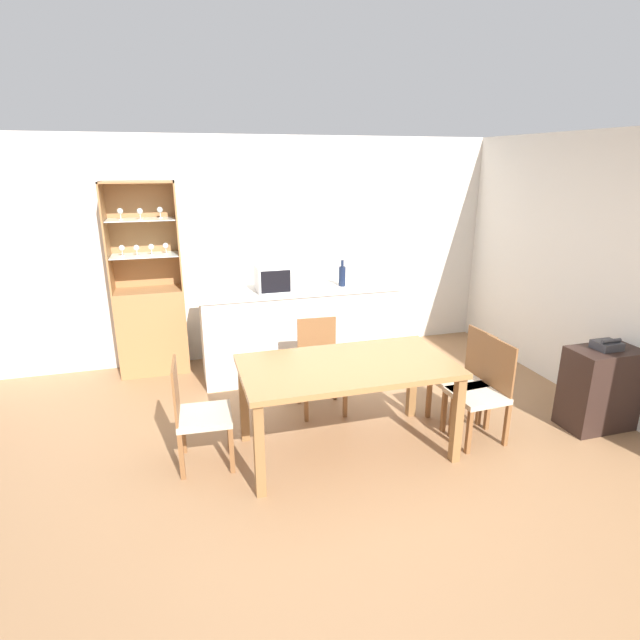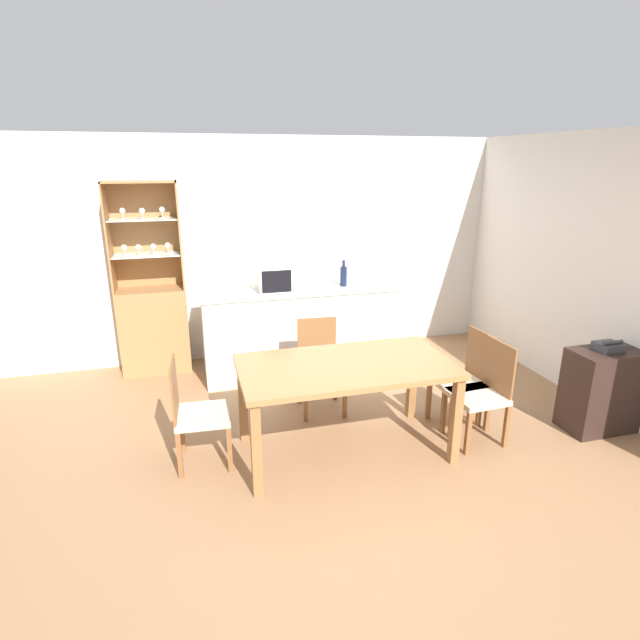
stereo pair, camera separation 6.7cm
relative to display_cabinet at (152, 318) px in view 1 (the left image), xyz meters
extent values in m
plane|color=#936B47|center=(1.55, -2.41, -0.62)|extent=(18.00, 18.00, 0.00)
cube|color=silver|center=(1.55, 0.22, 0.65)|extent=(6.80, 0.06, 2.55)
cube|color=silver|center=(4.13, -2.11, 0.65)|extent=(0.06, 4.60, 2.55)
cube|color=silver|center=(1.57, -0.49, -0.15)|extent=(2.13, 0.56, 0.94)
cube|color=beige|center=(1.57, -0.49, 0.33)|extent=(2.16, 0.59, 0.03)
cube|color=#A37042|center=(0.00, -0.01, -0.15)|extent=(0.73, 0.40, 0.95)
cube|color=#A37042|center=(0.00, 0.18, 0.89)|extent=(0.73, 0.02, 1.13)
cube|color=#A37042|center=(-0.36, -0.01, 0.89)|extent=(0.02, 0.40, 1.13)
cube|color=#A37042|center=(0.36, -0.01, 0.89)|extent=(0.02, 0.40, 1.13)
cube|color=#A37042|center=(0.00, -0.01, 1.45)|extent=(0.73, 0.40, 0.02)
cube|color=silver|center=(0.00, -0.01, 0.70)|extent=(0.68, 0.35, 0.01)
cube|color=silver|center=(0.00, -0.01, 1.07)|extent=(0.68, 0.35, 0.01)
cylinder|color=silver|center=(-0.22, -0.02, 0.71)|extent=(0.04, 0.04, 0.01)
cylinder|color=silver|center=(-0.22, -0.02, 0.74)|extent=(0.01, 0.01, 0.06)
sphere|color=silver|center=(-0.22, -0.02, 0.79)|extent=(0.06, 0.06, 0.06)
cylinder|color=silver|center=(-0.19, 0.00, 1.08)|extent=(0.04, 0.04, 0.01)
cylinder|color=silver|center=(-0.19, 0.00, 1.11)|extent=(0.01, 0.01, 0.06)
sphere|color=silver|center=(-0.19, 0.00, 1.16)|extent=(0.06, 0.06, 0.06)
cylinder|color=silver|center=(-0.07, -0.05, 0.71)|extent=(0.04, 0.04, 0.01)
cylinder|color=silver|center=(-0.07, -0.05, 0.74)|extent=(0.01, 0.01, 0.06)
sphere|color=silver|center=(-0.07, -0.05, 0.79)|extent=(0.06, 0.06, 0.06)
cylinder|color=silver|center=(0.00, -0.05, 1.08)|extent=(0.04, 0.04, 0.01)
cylinder|color=silver|center=(0.00, -0.05, 1.11)|extent=(0.01, 0.01, 0.06)
sphere|color=silver|center=(0.00, -0.05, 1.16)|extent=(0.06, 0.06, 0.06)
cylinder|color=silver|center=(0.07, -0.03, 0.71)|extent=(0.04, 0.04, 0.01)
cylinder|color=silver|center=(0.07, -0.03, 0.74)|extent=(0.01, 0.01, 0.06)
sphere|color=silver|center=(0.07, -0.03, 0.79)|extent=(0.06, 0.06, 0.06)
cylinder|color=silver|center=(0.19, 0.04, 1.08)|extent=(0.04, 0.04, 0.01)
cylinder|color=silver|center=(0.19, 0.04, 1.11)|extent=(0.01, 0.01, 0.06)
sphere|color=silver|center=(0.19, 0.04, 1.16)|extent=(0.06, 0.06, 0.06)
cylinder|color=silver|center=(0.22, 0.00, 0.71)|extent=(0.04, 0.04, 0.01)
cylinder|color=silver|center=(0.22, 0.00, 0.74)|extent=(0.01, 0.01, 0.06)
sphere|color=silver|center=(0.22, 0.00, 0.79)|extent=(0.06, 0.06, 0.06)
cube|color=olive|center=(1.53, -2.16, 0.12)|extent=(1.67, 0.90, 0.04)
cube|color=olive|center=(0.76, -2.55, -0.26)|extent=(0.07, 0.07, 0.72)
cube|color=olive|center=(2.30, -2.55, -0.26)|extent=(0.07, 0.07, 0.72)
cube|color=olive|center=(0.76, -1.77, -0.26)|extent=(0.07, 0.07, 0.72)
cube|color=olive|center=(2.30, -1.77, -0.26)|extent=(0.07, 0.07, 0.72)
cube|color=#C1B299|center=(0.43, -2.02, -0.22)|extent=(0.43, 0.43, 0.05)
cube|color=brown|center=(0.23, -2.01, 0.02)|extent=(0.04, 0.37, 0.44)
cube|color=brown|center=(0.62, -1.85, -0.43)|extent=(0.04, 0.04, 0.38)
cube|color=brown|center=(0.60, -2.22, -0.43)|extent=(0.04, 0.04, 0.38)
cube|color=brown|center=(0.25, -1.83, -0.43)|extent=(0.04, 0.04, 0.38)
cube|color=brown|center=(0.23, -2.20, -0.43)|extent=(0.04, 0.04, 0.38)
cube|color=#C1B299|center=(2.64, -2.29, -0.22)|extent=(0.43, 0.43, 0.05)
cube|color=brown|center=(2.83, -2.28, 0.02)|extent=(0.04, 0.37, 0.44)
cube|color=brown|center=(2.46, -2.48, -0.43)|extent=(0.04, 0.04, 0.38)
cube|color=brown|center=(2.45, -2.12, -0.43)|extent=(0.04, 0.04, 0.38)
cube|color=brown|center=(2.83, -2.47, -0.43)|extent=(0.04, 0.04, 0.38)
cube|color=brown|center=(2.81, -2.10, -0.43)|extent=(0.04, 0.04, 0.38)
cube|color=#C1B299|center=(2.64, -2.02, -0.22)|extent=(0.44, 0.44, 0.05)
cube|color=brown|center=(2.83, -2.01, 0.02)|extent=(0.05, 0.37, 0.44)
cube|color=brown|center=(2.47, -2.22, -0.43)|extent=(0.04, 0.04, 0.38)
cube|color=brown|center=(2.44, -1.85, -0.43)|extent=(0.04, 0.04, 0.38)
cube|color=brown|center=(2.83, -2.19, -0.43)|extent=(0.04, 0.04, 0.38)
cube|color=brown|center=(2.81, -1.83, -0.43)|extent=(0.04, 0.04, 0.38)
cube|color=#C1B299|center=(1.53, -1.44, -0.22)|extent=(0.43, 0.43, 0.05)
cube|color=brown|center=(1.54, -1.24, 0.02)|extent=(0.37, 0.04, 0.44)
cube|color=brown|center=(1.70, -1.63, -0.43)|extent=(0.04, 0.04, 0.38)
cube|color=brown|center=(1.34, -1.61, -0.43)|extent=(0.04, 0.04, 0.38)
cube|color=brown|center=(1.73, -1.26, -0.43)|extent=(0.04, 0.04, 0.38)
cube|color=brown|center=(1.36, -1.24, -0.43)|extent=(0.04, 0.04, 0.38)
cube|color=silver|center=(1.34, -0.51, 0.48)|extent=(0.48, 0.35, 0.27)
cube|color=black|center=(1.27, -0.69, 0.48)|extent=(0.30, 0.01, 0.23)
cylinder|color=#141E38|center=(2.04, -0.52, 0.45)|extent=(0.07, 0.07, 0.21)
cylinder|color=#141E38|center=(2.04, -0.52, 0.59)|extent=(0.03, 0.03, 0.07)
cube|color=black|center=(3.80, -2.41, -0.26)|extent=(0.60, 0.36, 0.73)
cube|color=#32211C|center=(3.80, -2.41, -0.22)|extent=(0.56, 0.32, 0.02)
cube|color=#38383D|center=(3.80, -2.40, 0.15)|extent=(0.21, 0.18, 0.07)
cylinder|color=#38383D|center=(3.80, -2.44, 0.20)|extent=(0.19, 0.03, 0.03)
camera|label=1|loc=(0.33, -5.55, 1.65)|focal=28.00mm
camera|label=2|loc=(0.39, -5.57, 1.65)|focal=28.00mm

